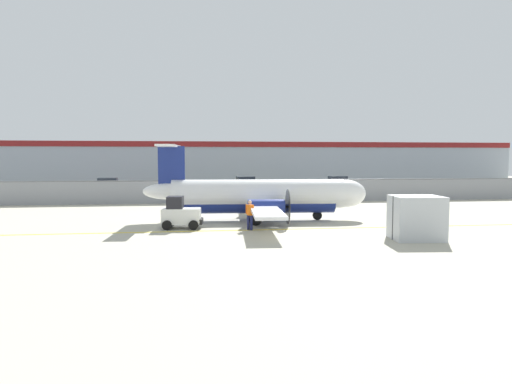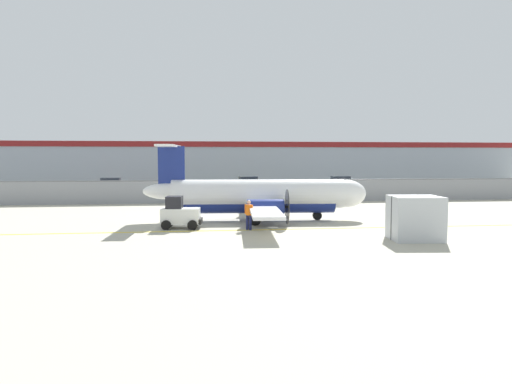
{
  "view_description": "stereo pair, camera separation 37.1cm",
  "coord_description": "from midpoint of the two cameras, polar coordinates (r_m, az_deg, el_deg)",
  "views": [
    {
      "loc": [
        -4.59,
        -23.51,
        4.11
      ],
      "look_at": [
        -0.55,
        6.87,
        1.8
      ],
      "focal_mm": 32.0,
      "sensor_mm": 36.0,
      "label": 1
    },
    {
      "loc": [
        -4.22,
        -23.55,
        4.11
      ],
      "look_at": [
        -0.55,
        6.87,
        1.8
      ],
      "focal_mm": 32.0,
      "sensor_mm": 36.0,
      "label": 2
    }
  ],
  "objects": [
    {
      "name": "ground_plane",
      "position": [
        26.23,
        2.88,
        -4.7
      ],
      "size": [
        140.0,
        140.0,
        0.01
      ],
      "color": "#B2AD99"
    },
    {
      "name": "perimeter_fence",
      "position": [
        41.87,
        -0.82,
        0.21
      ],
      "size": [
        98.0,
        0.1,
        2.1
      ],
      "color": "gray",
      "rests_on": "ground"
    },
    {
      "name": "parking_lot_strip",
      "position": [
        53.37,
        -2.13,
        -0.04
      ],
      "size": [
        98.0,
        17.0,
        0.12
      ],
      "color": "#38383A",
      "rests_on": "ground"
    },
    {
      "name": "background_building",
      "position": [
        71.66,
        -3.36,
        3.62
      ],
      "size": [
        91.0,
        8.1,
        6.5
      ],
      "color": "#A8B2BC",
      "rests_on": "ground"
    },
    {
      "name": "commuter_airplane",
      "position": [
        29.78,
        1.09,
        -0.52
      ],
      "size": [
        14.64,
        16.07,
        4.92
      ],
      "rotation": [
        0.0,
        0.0,
        -0.07
      ],
      "color": "white",
      "rests_on": "ground"
    },
    {
      "name": "baggage_tug",
      "position": [
        26.85,
        -9.13,
        -2.71
      ],
      "size": [
        2.43,
        1.58,
        1.88
      ],
      "rotation": [
        0.0,
        0.0,
        -0.1
      ],
      "color": "silver",
      "rests_on": "ground"
    },
    {
      "name": "ground_crew_worker",
      "position": [
        25.93,
        -0.5,
        -2.68
      ],
      "size": [
        0.49,
        0.48,
        1.7
      ],
      "rotation": [
        0.0,
        0.0,
        0.91
      ],
      "color": "#191E4C",
      "rests_on": "ground"
    },
    {
      "name": "cargo_container",
      "position": [
        24.2,
        19.7,
        -3.09
      ],
      "size": [
        2.58,
        2.22,
        2.2
      ],
      "rotation": [
        0.0,
        0.0,
        -0.1
      ],
      "color": "#B7BCC1",
      "rests_on": "ground"
    },
    {
      "name": "traffic_cone_near_left",
      "position": [
        30.79,
        0.09,
        -2.77
      ],
      "size": [
        0.36,
        0.36,
        0.64
      ],
      "color": "orange",
      "rests_on": "ground"
    },
    {
      "name": "traffic_cone_near_right",
      "position": [
        29.08,
        -0.16,
        -3.19
      ],
      "size": [
        0.36,
        0.36,
        0.64
      ],
      "color": "orange",
      "rests_on": "ground"
    },
    {
      "name": "parked_car_0",
      "position": [
        57.74,
        -17.4,
        0.92
      ],
      "size": [
        4.26,
        2.13,
        1.58
      ],
      "rotation": [
        0.0,
        0.0,
        0.04
      ],
      "color": "red",
      "rests_on": "parking_lot_strip"
    },
    {
      "name": "parked_car_1",
      "position": [
        49.12,
        -12.69,
        0.45
      ],
      "size": [
        4.26,
        2.13,
        1.58
      ],
      "rotation": [
        0.0,
        0.0,
        -0.04
      ],
      "color": "#19662D",
      "rests_on": "parking_lot_strip"
    },
    {
      "name": "parked_car_2",
      "position": [
        49.01,
        -6.02,
        0.53
      ],
      "size": [
        4.22,
        2.03,
        1.58
      ],
      "rotation": [
        0.0,
        0.0,
        -0.01
      ],
      "color": "navy",
      "rests_on": "parking_lot_strip"
    },
    {
      "name": "parked_car_3",
      "position": [
        58.88,
        -0.92,
        1.18
      ],
      "size": [
        4.39,
        2.44,
        1.58
      ],
      "rotation": [
        0.0,
        0.0,
        3.28
      ],
      "color": "#B28C19",
      "rests_on": "parking_lot_strip"
    },
    {
      "name": "parked_car_4",
      "position": [
        49.11,
        8.16,
        0.51
      ],
      "size": [
        4.27,
        2.15,
        1.58
      ],
      "rotation": [
        0.0,
        0.0,
        3.1
      ],
      "color": "slate",
      "rests_on": "parking_lot_strip"
    },
    {
      "name": "parked_car_5",
      "position": [
        60.84,
        10.79,
        1.21
      ],
      "size": [
        4.33,
        2.27,
        1.58
      ],
      "rotation": [
        0.0,
        0.0,
        0.08
      ],
      "color": "silver",
      "rests_on": "parking_lot_strip"
    }
  ]
}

